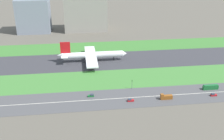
{
  "coord_description": "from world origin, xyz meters",
  "views": [
    {
      "loc": [
        -34.18,
        -235.3,
        93.25
      ],
      "look_at": [
        -8.87,
        -36.5,
        6.0
      ],
      "focal_mm": 43.03,
      "sensor_mm": 36.0,
      "label": 1
    }
  ],
  "objects_px": {
    "car_0": "(130,100)",
    "fuel_tank_west": "(88,16)",
    "car_1": "(213,95)",
    "terminal_building": "(34,15)",
    "truck_0": "(166,97)",
    "traffic_light": "(132,84)",
    "hangar_building": "(85,14)",
    "airliner": "(91,55)",
    "bus_0": "(211,87)",
    "car_3": "(91,96)"
  },
  "relations": [
    {
      "from": "terminal_building",
      "to": "fuel_tank_west",
      "type": "xyz_separation_m",
      "value": [
        70.47,
        45.0,
        -12.11
      ]
    },
    {
      "from": "car_3",
      "to": "fuel_tank_west",
      "type": "distance_m",
      "value": 227.29
    },
    {
      "from": "hangar_building",
      "to": "truck_0",
      "type": "bearing_deg",
      "value": -75.93
    },
    {
      "from": "bus_0",
      "to": "hangar_building",
      "type": "relative_size",
      "value": 0.21
    },
    {
      "from": "bus_0",
      "to": "traffic_light",
      "type": "bearing_deg",
      "value": 172.16
    },
    {
      "from": "traffic_light",
      "to": "car_0",
      "type": "bearing_deg",
      "value": -104.1
    },
    {
      "from": "traffic_light",
      "to": "fuel_tank_west",
      "type": "distance_m",
      "value": 220.22
    },
    {
      "from": "car_1",
      "to": "fuel_tank_west",
      "type": "xyz_separation_m",
      "value": [
        -78.21,
        237.0,
        7.95
      ]
    },
    {
      "from": "airliner",
      "to": "car_3",
      "type": "xyz_separation_m",
      "value": [
        -3.89,
        -68.0,
        -5.31
      ]
    },
    {
      "from": "terminal_building",
      "to": "hangar_building",
      "type": "distance_m",
      "value": 65.59
    },
    {
      "from": "car_0",
      "to": "hangar_building",
      "type": "height_order",
      "value": "hangar_building"
    },
    {
      "from": "traffic_light",
      "to": "hangar_building",
      "type": "xyz_separation_m",
      "value": [
        -27.55,
        174.01,
        17.04
      ]
    },
    {
      "from": "traffic_light",
      "to": "bus_0",
      "type": "bearing_deg",
      "value": -7.84
    },
    {
      "from": "terminal_building",
      "to": "hangar_building",
      "type": "bearing_deg",
      "value": 0.0
    },
    {
      "from": "car_0",
      "to": "fuel_tank_west",
      "type": "height_order",
      "value": "fuel_tank_west"
    },
    {
      "from": "car_3",
      "to": "fuel_tank_west",
      "type": "xyz_separation_m",
      "value": [
        8.22,
        227.0,
        7.95
      ]
    },
    {
      "from": "car_3",
      "to": "terminal_building",
      "type": "xyz_separation_m",
      "value": [
        -62.25,
        182.0,
        20.07
      ]
    },
    {
      "from": "hangar_building",
      "to": "car_3",
      "type": "bearing_deg",
      "value": -91.05
    },
    {
      "from": "car_3",
      "to": "hangar_building",
      "type": "distance_m",
      "value": 183.17
    },
    {
      "from": "car_1",
      "to": "hangar_building",
      "type": "bearing_deg",
      "value": -66.6
    },
    {
      "from": "traffic_light",
      "to": "hangar_building",
      "type": "distance_m",
      "value": 176.99
    },
    {
      "from": "airliner",
      "to": "hangar_building",
      "type": "height_order",
      "value": "hangar_building"
    },
    {
      "from": "truck_0",
      "to": "fuel_tank_west",
      "type": "height_order",
      "value": "fuel_tank_west"
    },
    {
      "from": "bus_0",
      "to": "traffic_light",
      "type": "distance_m",
      "value": 58.65
    },
    {
      "from": "airliner",
      "to": "bus_0",
      "type": "distance_m",
      "value": 108.98
    },
    {
      "from": "bus_0",
      "to": "hangar_building",
      "type": "height_order",
      "value": "hangar_building"
    },
    {
      "from": "bus_0",
      "to": "car_0",
      "type": "distance_m",
      "value": 63.37
    },
    {
      "from": "car_0",
      "to": "traffic_light",
      "type": "relative_size",
      "value": 0.61
    },
    {
      "from": "car_0",
      "to": "car_3",
      "type": "bearing_deg",
      "value": -20.77
    },
    {
      "from": "airliner",
      "to": "car_1",
      "type": "distance_m",
      "value": 113.69
    },
    {
      "from": "car_3",
      "to": "truck_0",
      "type": "distance_m",
      "value": 52.43
    },
    {
      "from": "car_0",
      "to": "truck_0",
      "type": "distance_m",
      "value": 25.11
    },
    {
      "from": "car_1",
      "to": "fuel_tank_west",
      "type": "relative_size",
      "value": 0.21
    },
    {
      "from": "airliner",
      "to": "car_0",
      "type": "height_order",
      "value": "airliner"
    },
    {
      "from": "car_1",
      "to": "terminal_building",
      "type": "bearing_deg",
      "value": -52.25
    },
    {
      "from": "airliner",
      "to": "truck_0",
      "type": "height_order",
      "value": "airliner"
    },
    {
      "from": "car_0",
      "to": "fuel_tank_west",
      "type": "bearing_deg",
      "value": -85.62
    },
    {
      "from": "traffic_light",
      "to": "terminal_building",
      "type": "xyz_separation_m",
      "value": [
        -93.14,
        174.01,
        16.7
      ]
    },
    {
      "from": "car_0",
      "to": "traffic_light",
      "type": "xyz_separation_m",
      "value": [
        4.52,
        17.99,
        3.37
      ]
    },
    {
      "from": "airliner",
      "to": "hangar_building",
      "type": "bearing_deg",
      "value": 90.28
    },
    {
      "from": "car_3",
      "to": "truck_0",
      "type": "bearing_deg",
      "value": -11.0
    },
    {
      "from": "traffic_light",
      "to": "fuel_tank_west",
      "type": "xyz_separation_m",
      "value": [
        -22.67,
        219.01,
        4.59
      ]
    },
    {
      "from": "car_3",
      "to": "fuel_tank_west",
      "type": "relative_size",
      "value": 0.21
    },
    {
      "from": "airliner",
      "to": "bus_0",
      "type": "xyz_separation_m",
      "value": [
        85.05,
        -68.0,
        -4.41
      ]
    },
    {
      "from": "bus_0",
      "to": "terminal_building",
      "type": "distance_m",
      "value": 237.38
    },
    {
      "from": "car_0",
      "to": "fuel_tank_west",
      "type": "relative_size",
      "value": 0.21
    },
    {
      "from": "car_1",
      "to": "bus_0",
      "type": "distance_m",
      "value": 10.35
    },
    {
      "from": "airliner",
      "to": "terminal_building",
      "type": "xyz_separation_m",
      "value": [
        -66.14,
        114.0,
        14.76
      ]
    },
    {
      "from": "car_0",
      "to": "terminal_building",
      "type": "bearing_deg",
      "value": -65.22
    },
    {
      "from": "car_1",
      "to": "truck_0",
      "type": "distance_m",
      "value": 34.98
    }
  ]
}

